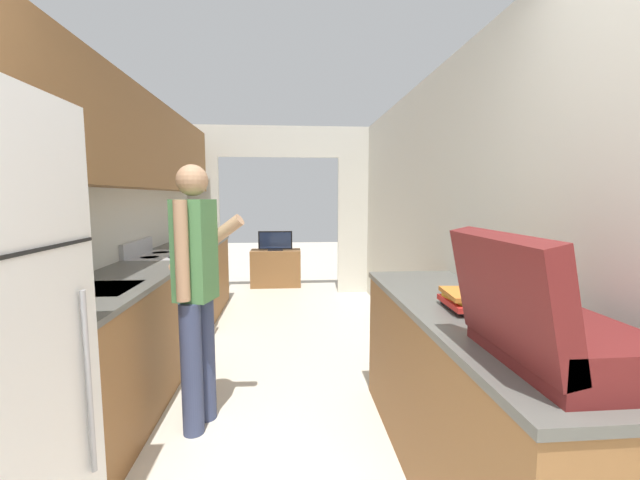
{
  "coord_description": "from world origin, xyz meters",
  "views": [
    {
      "loc": [
        0.13,
        -0.61,
        1.47
      ],
      "look_at": [
        0.48,
        3.64,
        1.0
      ],
      "focal_mm": 22.0,
      "sensor_mm": 36.0,
      "label": 1
    }
  ],
  "objects_px": {
    "range_oven": "(170,300)",
    "television": "(275,241)",
    "person": "(196,290)",
    "suitcase": "(543,325)",
    "tv_cabinet": "(276,268)",
    "book_stack": "(468,301)"
  },
  "relations": [
    {
      "from": "book_stack",
      "to": "television",
      "type": "relative_size",
      "value": 0.53
    },
    {
      "from": "suitcase",
      "to": "television",
      "type": "relative_size",
      "value": 1.07
    },
    {
      "from": "person",
      "to": "television",
      "type": "bearing_deg",
      "value": 10.72
    },
    {
      "from": "suitcase",
      "to": "book_stack",
      "type": "bearing_deg",
      "value": 85.96
    },
    {
      "from": "person",
      "to": "tv_cabinet",
      "type": "xyz_separation_m",
      "value": [
        0.36,
        3.97,
        -0.6
      ]
    },
    {
      "from": "person",
      "to": "book_stack",
      "type": "relative_size",
      "value": 5.75
    },
    {
      "from": "tv_cabinet",
      "to": "television",
      "type": "bearing_deg",
      "value": -90.0
    },
    {
      "from": "book_stack",
      "to": "range_oven",
      "type": "bearing_deg",
      "value": 134.94
    },
    {
      "from": "range_oven",
      "to": "suitcase",
      "type": "xyz_separation_m",
      "value": [
        1.99,
        -2.66,
        0.58
      ]
    },
    {
      "from": "suitcase",
      "to": "tv_cabinet",
      "type": "xyz_separation_m",
      "value": [
        -1.05,
        5.23,
        -0.75
      ]
    },
    {
      "from": "suitcase",
      "to": "tv_cabinet",
      "type": "bearing_deg",
      "value": 101.3
    },
    {
      "from": "suitcase",
      "to": "book_stack",
      "type": "xyz_separation_m",
      "value": [
        0.04,
        0.62,
        -0.09
      ]
    },
    {
      "from": "person",
      "to": "suitcase",
      "type": "distance_m",
      "value": 1.89
    },
    {
      "from": "range_oven",
      "to": "television",
      "type": "bearing_deg",
      "value": 69.56
    },
    {
      "from": "person",
      "to": "television",
      "type": "height_order",
      "value": "person"
    },
    {
      "from": "person",
      "to": "tv_cabinet",
      "type": "distance_m",
      "value": 4.03
    },
    {
      "from": "suitcase",
      "to": "tv_cabinet",
      "type": "relative_size",
      "value": 0.73
    },
    {
      "from": "range_oven",
      "to": "person",
      "type": "bearing_deg",
      "value": -67.55
    },
    {
      "from": "suitcase",
      "to": "television",
      "type": "height_order",
      "value": "suitcase"
    },
    {
      "from": "range_oven",
      "to": "television",
      "type": "distance_m",
      "value": 2.72
    },
    {
      "from": "person",
      "to": "suitcase",
      "type": "xyz_separation_m",
      "value": [
        1.41,
        -1.26,
        0.15
      ]
    },
    {
      "from": "range_oven",
      "to": "book_stack",
      "type": "xyz_separation_m",
      "value": [
        2.03,
        -2.04,
        0.5
      ]
    }
  ]
}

